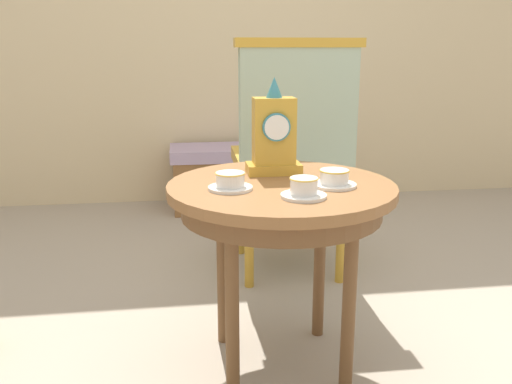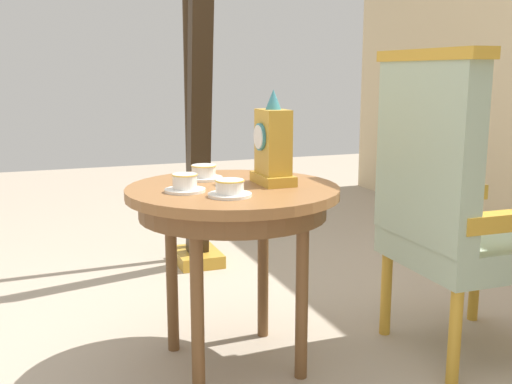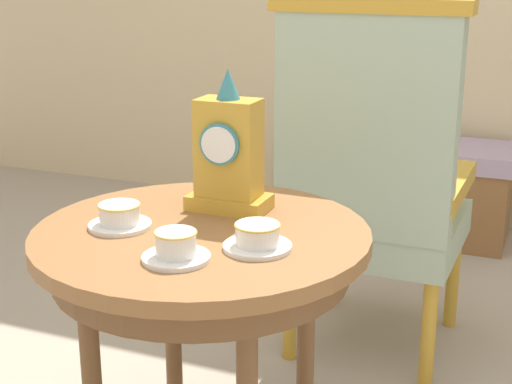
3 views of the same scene
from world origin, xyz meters
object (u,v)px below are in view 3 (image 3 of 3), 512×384
mantel_clock (227,155)px  window_bench (407,187)px  side_table (203,261)px  teacup_right (176,247)px  teacup_center (257,238)px  armchair (372,181)px  teacup_left (120,217)px

mantel_clock → window_bench: (0.08, 1.84, -0.58)m
side_table → teacup_right: 0.21m
window_bench → teacup_center: bearing=-87.7°
mantel_clock → armchair: size_ratio=0.29×
mantel_clock → side_table: bearing=-87.6°
teacup_right → mantel_clock: mantel_clock is taller
teacup_right → window_bench: (0.04, 2.18, -0.47)m
side_table → teacup_center: bearing=-21.8°
side_table → mantel_clock: 0.26m
teacup_left → teacup_right: size_ratio=1.02×
teacup_left → side_table: bearing=17.9°
teacup_left → teacup_center: same height
teacup_center → armchair: armchair is taller
teacup_left → mantel_clock: mantel_clock is taller
side_table → teacup_right: bearing=-80.0°
teacup_left → mantel_clock: bearing=50.8°
teacup_right → teacup_center: teacup_right is taller
teacup_left → armchair: bearing=66.0°
teacup_right → window_bench: bearing=88.8°
teacup_center → teacup_right: bearing=-137.2°
side_table → armchair: size_ratio=0.66×
teacup_right → armchair: bearing=80.3°
teacup_right → armchair: 0.98m
armchair → window_bench: size_ratio=1.19×
teacup_left → teacup_center: (0.33, -0.01, -0.00)m
mantel_clock → teacup_left: bearing=-129.2°
armchair → teacup_center: bearing=-92.6°
teacup_center → mantel_clock: mantel_clock is taller
teacup_center → window_bench: teacup_center is taller
window_bench → side_table: bearing=-92.2°
mantel_clock → window_bench: size_ratio=0.35×
window_bench → teacup_right: bearing=-91.2°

